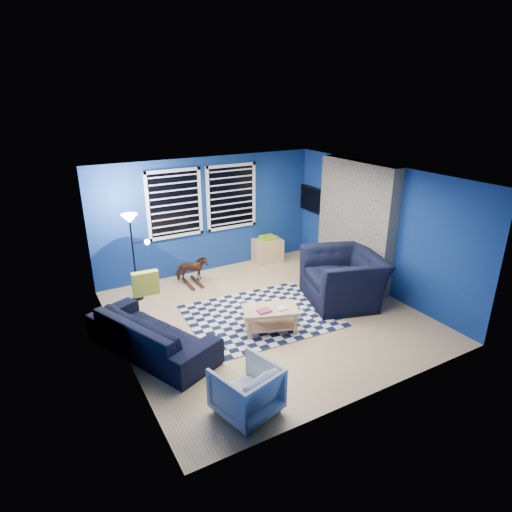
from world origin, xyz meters
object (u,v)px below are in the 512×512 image
at_px(armchair_big, 343,278).
at_px(cabinet, 267,250).
at_px(rocking_horse, 192,269).
at_px(armchair_bent, 246,390).
at_px(sofa, 152,333).
at_px(floor_lamp, 132,230).
at_px(tv, 314,200).
at_px(coffee_table, 270,315).

height_order(armchair_big, cabinet, armchair_big).
bearing_deg(rocking_horse, armchair_bent, 179.49).
relative_size(sofa, floor_lamp, 1.30).
bearing_deg(tv, sofa, -155.37).
distance_m(tv, floor_lamp, 4.26).
bearing_deg(armchair_bent, rocking_horse, -116.78).
distance_m(sofa, coffee_table, 1.92).
distance_m(tv, cabinet, 1.59).
relative_size(armchair_bent, cabinet, 1.05).
bearing_deg(cabinet, sofa, -140.03).
bearing_deg(cabinet, floor_lamp, -166.18).
bearing_deg(rocking_horse, armchair_big, -121.92).
relative_size(tv, rocking_horse, 1.59).
bearing_deg(coffee_table, tv, 42.78).
relative_size(sofa, armchair_big, 1.50).
height_order(tv, armchair_big, tv).
height_order(cabinet, floor_lamp, floor_lamp).
relative_size(sofa, cabinet, 3.16).
xyz_separation_m(sofa, armchair_bent, (0.62, -1.89, 0.01)).
distance_m(armchair_bent, cabinet, 5.08).
distance_m(cabinet, floor_lamp, 3.37).
bearing_deg(sofa, armchair_bent, 175.23).
bearing_deg(sofa, rocking_horse, -58.78).
height_order(armchair_bent, cabinet, armchair_bent).
xyz_separation_m(tv, coffee_table, (-2.67, -2.47, -1.09)).
distance_m(armchair_bent, rocking_horse, 3.97).
bearing_deg(coffee_table, cabinet, 59.96).
xyz_separation_m(armchair_big, rocking_horse, (-2.22, 2.09, -0.14)).
distance_m(sofa, armchair_big, 3.66).
bearing_deg(armchair_big, rocking_horse, -116.23).
height_order(sofa, coffee_table, sofa).
distance_m(coffee_table, cabinet, 3.14).
bearing_deg(floor_lamp, coffee_table, -55.15).
distance_m(sofa, floor_lamp, 2.19).
bearing_deg(sofa, cabinet, -78.90).
distance_m(tv, armchair_bent, 5.69).
distance_m(sofa, cabinet, 4.17).
relative_size(armchair_big, rocking_horse, 2.31).
height_order(tv, cabinet, tv).
bearing_deg(rocking_horse, sofa, 155.58).
xyz_separation_m(sofa, coffee_table, (1.88, -0.38, -0.01)).
distance_m(coffee_table, floor_lamp, 2.98).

